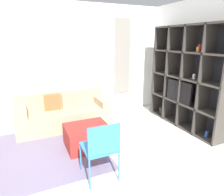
# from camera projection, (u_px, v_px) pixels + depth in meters

# --- Properties ---
(wall_back) EXTENTS (6.36, 0.11, 2.70)m
(wall_back) POSITION_uv_depth(u_px,v_px,m) (60.00, 63.00, 4.61)
(wall_back) COLOR white
(wall_back) RESTS_ON ground_plane
(wall_right) EXTENTS (0.07, 4.52, 2.70)m
(wall_right) POSITION_uv_depth(u_px,v_px,m) (202.00, 66.00, 4.14)
(wall_right) COLOR white
(wall_right) RESTS_ON ground_plane
(area_rug) EXTENTS (2.51, 1.97, 0.01)m
(area_rug) POSITION_uv_depth(u_px,v_px,m) (28.00, 155.00, 3.37)
(area_rug) COLOR slate
(area_rug) RESTS_ON ground_plane
(shelving_unit) EXTENTS (0.37, 1.98, 2.18)m
(shelving_unit) POSITION_uv_depth(u_px,v_px,m) (187.00, 79.00, 4.29)
(shelving_unit) COLOR #232328
(shelving_unit) RESTS_ON ground_plane
(couch_main) EXTENTS (2.00, 0.85, 0.75)m
(couch_main) POSITION_uv_depth(u_px,v_px,m) (64.00, 114.00, 4.47)
(couch_main) COLOR tan
(couch_main) RESTS_ON ground_plane
(ottoman) EXTENTS (0.76, 0.64, 0.40)m
(ottoman) POSITION_uv_depth(u_px,v_px,m) (87.00, 136.00, 3.60)
(ottoman) COLOR #A82823
(ottoman) RESTS_ON ground_plane
(folding_chair) EXTENTS (0.44, 0.46, 0.86)m
(folding_chair) POSITION_uv_depth(u_px,v_px,m) (101.00, 146.00, 2.66)
(folding_chair) COLOR #3375B7
(folding_chair) RESTS_ON ground_plane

